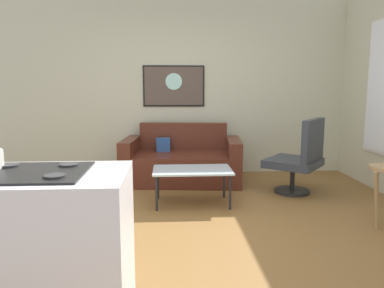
{
  "coord_description": "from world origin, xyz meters",
  "views": [
    {
      "loc": [
        -0.17,
        -3.64,
        1.41
      ],
      "look_at": [
        0.1,
        0.9,
        0.7
      ],
      "focal_mm": 35.86,
      "sensor_mm": 36.0,
      "label": 1
    }
  ],
  "objects_px": {
    "armchair": "(300,158)",
    "wall_painting": "(174,86)",
    "coffee_table": "(192,172)",
    "couch": "(182,162)"
  },
  "relations": [
    {
      "from": "armchair",
      "to": "wall_painting",
      "type": "height_order",
      "value": "wall_painting"
    },
    {
      "from": "coffee_table",
      "to": "armchair",
      "type": "xyz_separation_m",
      "value": [
        1.41,
        0.34,
        0.08
      ]
    },
    {
      "from": "couch",
      "to": "armchair",
      "type": "xyz_separation_m",
      "value": [
        1.49,
        -0.73,
        0.18
      ]
    },
    {
      "from": "coffee_table",
      "to": "wall_painting",
      "type": "height_order",
      "value": "wall_painting"
    },
    {
      "from": "couch",
      "to": "wall_painting",
      "type": "distance_m",
      "value": 1.23
    },
    {
      "from": "coffee_table",
      "to": "armchair",
      "type": "relative_size",
      "value": 0.94
    },
    {
      "from": "couch",
      "to": "armchair",
      "type": "distance_m",
      "value": 1.67
    },
    {
      "from": "couch",
      "to": "coffee_table",
      "type": "height_order",
      "value": "couch"
    },
    {
      "from": "armchair",
      "to": "wall_painting",
      "type": "relative_size",
      "value": 1.03
    },
    {
      "from": "couch",
      "to": "wall_painting",
      "type": "height_order",
      "value": "wall_painting"
    }
  ]
}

